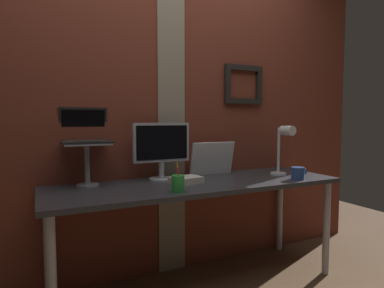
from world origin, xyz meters
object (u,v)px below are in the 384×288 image
Objects in this scene: monitor at (162,146)px; desk_lamp at (284,145)px; laptop at (85,133)px; pen_cup at (178,183)px; coffee_mug at (298,173)px; whiteboard_panel at (212,158)px.

monitor is 0.91m from desk_lamp.
laptop is 1.78× the size of pen_cup.
desk_lamp reaches higher than pen_cup.
coffee_mug is at bearing -24.79° from monitor.
laptop reaches higher than whiteboard_panel.
coffee_mug is (0.92, -0.00, -0.01)m from pen_cup.
laptop is 2.32× the size of coffee_mug.
laptop is 0.70m from pen_cup.
whiteboard_panel is (0.42, 0.03, -0.11)m from monitor.
desk_lamp is 2.21× the size of pen_cup.
monitor is at bearing -7.35° from laptop.
laptop is 1.41m from desk_lamp.
whiteboard_panel is 0.63m from coffee_mug.
monitor reaches higher than pen_cup.
coffee_mug is at bearing -43.91° from whiteboard_panel.
coffee_mug is (0.45, -0.43, -0.08)m from whiteboard_panel.
whiteboard_panel is at bearing 148.92° from desk_lamp.
desk_lamp reaches higher than whiteboard_panel.
pen_cup is at bearing -170.32° from desk_lamp.
laptop is at bearing 172.65° from monitor.
pen_cup is 0.92m from coffee_mug.
whiteboard_panel is at bearing 42.33° from pen_cup.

